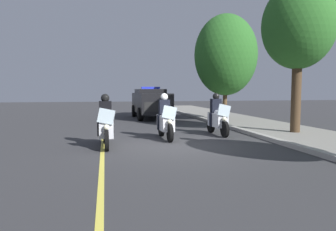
% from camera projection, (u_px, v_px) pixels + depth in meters
% --- Properties ---
extents(ground_plane, '(80.00, 80.00, 0.00)m').
position_uv_depth(ground_plane, '(176.00, 146.00, 10.28)').
color(ground_plane, '#333335').
extents(curb_strip, '(48.00, 0.24, 0.15)m').
position_uv_depth(curb_strip, '(274.00, 140.00, 10.99)').
color(curb_strip, '#9E9B93').
rests_on(curb_strip, ground).
extents(sidewalk_strip, '(48.00, 3.60, 0.10)m').
position_uv_depth(sidewalk_strip, '(321.00, 139.00, 11.37)').
color(sidewalk_strip, gray).
rests_on(sidewalk_strip, ground).
extents(lane_stripe_center, '(48.00, 0.12, 0.01)m').
position_uv_depth(lane_stripe_center, '(103.00, 148.00, 9.81)').
color(lane_stripe_center, '#E0D14C').
rests_on(lane_stripe_center, ground).
extents(police_motorcycle_lead_left, '(2.14, 0.57, 1.72)m').
position_uv_depth(police_motorcycle_lead_left, '(106.00, 125.00, 10.05)').
color(police_motorcycle_lead_left, black).
rests_on(police_motorcycle_lead_left, ground).
extents(police_motorcycle_lead_right, '(2.14, 0.57, 1.72)m').
position_uv_depth(police_motorcycle_lead_right, '(165.00, 120.00, 11.65)').
color(police_motorcycle_lead_right, black).
rests_on(police_motorcycle_lead_right, ground).
extents(police_motorcycle_trailing, '(2.14, 0.57, 1.72)m').
position_uv_depth(police_motorcycle_trailing, '(217.00, 118.00, 12.72)').
color(police_motorcycle_trailing, black).
rests_on(police_motorcycle_trailing, ground).
extents(police_suv, '(4.95, 2.18, 2.05)m').
position_uv_depth(police_suv, '(151.00, 102.00, 20.15)').
color(police_suv, black).
rests_on(police_suv, ground).
extents(tree_mid_block, '(2.92, 2.92, 6.11)m').
position_uv_depth(tree_mid_block, '(298.00, 27.00, 12.54)').
color(tree_mid_block, '#42301E').
rests_on(tree_mid_block, sidewalk_strip).
extents(tree_far_back, '(3.69, 3.69, 6.20)m').
position_uv_depth(tree_far_back, '(226.00, 55.00, 18.32)').
color(tree_far_back, '#4C3823').
rests_on(tree_far_back, sidewalk_strip).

